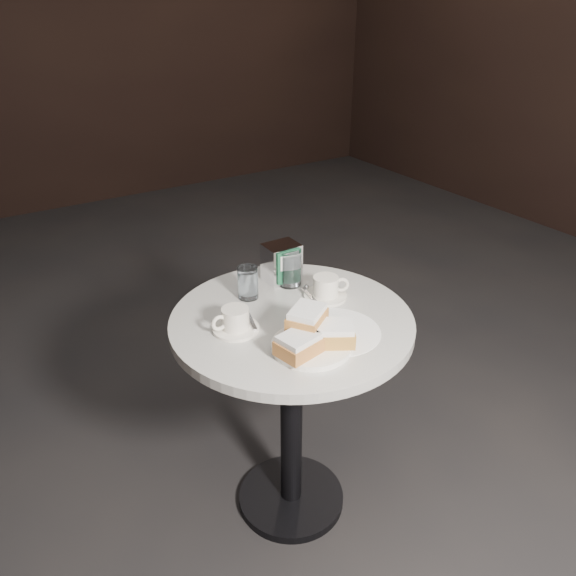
# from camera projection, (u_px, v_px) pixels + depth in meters

# --- Properties ---
(ground) EXTENTS (7.00, 7.00, 0.00)m
(ground) POSITION_uv_depth(u_px,v_px,m) (291.00, 500.00, 1.96)
(ground) COLOR black
(ground) RESTS_ON ground
(cafe_table) EXTENTS (0.70, 0.70, 0.74)m
(cafe_table) POSITION_uv_depth(u_px,v_px,m) (292.00, 373.00, 1.70)
(cafe_table) COLOR black
(cafe_table) RESTS_ON ground
(sugar_spill) EXTENTS (0.27, 0.27, 0.00)m
(sugar_spill) POSITION_uv_depth(u_px,v_px,m) (335.00, 331.00, 1.54)
(sugar_spill) COLOR white
(sugar_spill) RESTS_ON cafe_table
(beignet_plate) EXTENTS (0.23, 0.23, 0.10)m
(beignet_plate) POSITION_uv_depth(u_px,v_px,m) (313.00, 337.00, 1.45)
(beignet_plate) COLOR white
(beignet_plate) RESTS_ON cafe_table
(coffee_cup_left) EXTENTS (0.14, 0.13, 0.07)m
(coffee_cup_left) POSITION_uv_depth(u_px,v_px,m) (235.00, 321.00, 1.53)
(coffee_cup_left) COLOR white
(coffee_cup_left) RESTS_ON cafe_table
(coffee_cup_right) EXTENTS (0.17, 0.17, 0.07)m
(coffee_cup_right) POSITION_uv_depth(u_px,v_px,m) (326.00, 289.00, 1.70)
(coffee_cup_right) COLOR white
(coffee_cup_right) RESTS_ON cafe_table
(water_glass_left) EXTENTS (0.07, 0.07, 0.10)m
(water_glass_left) POSITION_uv_depth(u_px,v_px,m) (248.00, 283.00, 1.69)
(water_glass_left) COLOR white
(water_glass_left) RESTS_ON cafe_table
(water_glass_right) EXTENTS (0.08, 0.08, 0.12)m
(water_glass_right) POSITION_uv_depth(u_px,v_px,m) (290.00, 268.00, 1.76)
(water_glass_right) COLOR white
(water_glass_right) RESTS_ON cafe_table
(napkin_dispenser) EXTENTS (0.11, 0.09, 0.12)m
(napkin_dispenser) POSITION_uv_depth(u_px,v_px,m) (282.00, 263.00, 1.78)
(napkin_dispenser) COLOR white
(napkin_dispenser) RESTS_ON cafe_table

